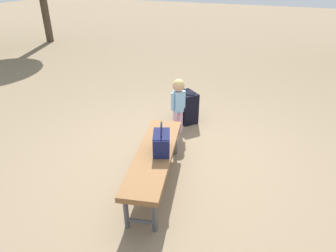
{
  "coord_description": "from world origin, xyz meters",
  "views": [
    {
      "loc": [
        -3.2,
        -1.34,
        2.28
      ],
      "look_at": [
        -0.02,
        0.07,
        0.45
      ],
      "focal_mm": 32.1,
      "sensor_mm": 36.0,
      "label": 1
    }
  ],
  "objects_px": {
    "park_bench": "(155,157)",
    "child_standing": "(178,98)",
    "backpack_large": "(187,105)",
    "backpack_small": "(165,133)",
    "handbag": "(161,142)"
  },
  "relations": [
    {
      "from": "park_bench",
      "to": "child_standing",
      "type": "bearing_deg",
      "value": 10.41
    },
    {
      "from": "handbag",
      "to": "child_standing",
      "type": "relative_size",
      "value": 0.42
    },
    {
      "from": "park_bench",
      "to": "backpack_small",
      "type": "xyz_separation_m",
      "value": [
        0.88,
        0.27,
        -0.21
      ]
    },
    {
      "from": "handbag",
      "to": "park_bench",
      "type": "bearing_deg",
      "value": 130.45
    },
    {
      "from": "handbag",
      "to": "backpack_large",
      "type": "height_order",
      "value": "handbag"
    },
    {
      "from": "handbag",
      "to": "backpack_large",
      "type": "relative_size",
      "value": 0.63
    },
    {
      "from": "park_bench",
      "to": "backpack_large",
      "type": "xyz_separation_m",
      "value": [
        1.72,
        0.26,
        -0.1
      ]
    },
    {
      "from": "backpack_large",
      "to": "backpack_small",
      "type": "relative_size",
      "value": 1.59
    },
    {
      "from": "child_standing",
      "to": "backpack_large",
      "type": "bearing_deg",
      "value": 2.86
    },
    {
      "from": "park_bench",
      "to": "backpack_large",
      "type": "bearing_deg",
      "value": 8.53
    },
    {
      "from": "park_bench",
      "to": "backpack_large",
      "type": "distance_m",
      "value": 1.74
    },
    {
      "from": "park_bench",
      "to": "handbag",
      "type": "bearing_deg",
      "value": -49.55
    },
    {
      "from": "park_bench",
      "to": "child_standing",
      "type": "relative_size",
      "value": 1.88
    },
    {
      "from": "handbag",
      "to": "child_standing",
      "type": "height_order",
      "value": "child_standing"
    },
    {
      "from": "backpack_small",
      "to": "handbag",
      "type": "bearing_deg",
      "value": -157.95
    }
  ]
}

